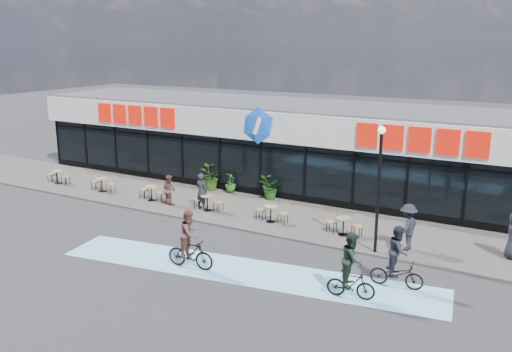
# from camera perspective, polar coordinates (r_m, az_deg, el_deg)

# --- Properties ---
(ground) EXTENTS (120.00, 120.00, 0.00)m
(ground) POSITION_cam_1_polar(r_m,az_deg,el_deg) (22.73, -8.08, -6.52)
(ground) COLOR #28282B
(ground) RESTS_ON ground
(sidewalk) EXTENTS (44.00, 5.00, 0.10)m
(sidewalk) POSITION_cam_1_polar(r_m,az_deg,el_deg) (26.22, -2.13, -3.45)
(sidewalk) COLOR #55504C
(sidewalk) RESTS_ON ground
(bike_lane) EXTENTS (14.17, 4.13, 0.01)m
(bike_lane) POSITION_cam_1_polar(r_m,az_deg,el_deg) (19.49, -1.26, -9.96)
(bike_lane) COLOR #7CC5EA
(bike_lane) RESTS_ON ground
(building) EXTENTS (30.60, 6.57, 4.75)m
(building) POSITION_cam_1_polar(r_m,az_deg,el_deg) (30.29, 3.19, 3.40)
(building) COLOR black
(building) RESTS_ON ground
(lamp_post) EXTENTS (0.28, 0.28, 4.84)m
(lamp_post) POSITION_cam_1_polar(r_m,az_deg,el_deg) (20.50, 12.82, -0.25)
(lamp_post) COLOR black
(lamp_post) RESTS_ON sidewalk
(bistro_set_0) EXTENTS (1.54, 0.62, 0.90)m
(bistro_set_0) POSITION_cam_1_polar(r_m,az_deg,el_deg) (32.48, -20.08, 0.07)
(bistro_set_0) COLOR tan
(bistro_set_0) RESTS_ON sidewalk
(bistro_set_1) EXTENTS (1.54, 0.62, 0.90)m
(bistro_set_1) POSITION_cam_1_polar(r_m,az_deg,el_deg) (30.03, -15.82, -0.70)
(bistro_set_1) COLOR tan
(bistro_set_1) RESTS_ON sidewalk
(bistro_set_2) EXTENTS (1.54, 0.62, 0.90)m
(bistro_set_2) POSITION_cam_1_polar(r_m,az_deg,el_deg) (27.78, -10.84, -1.59)
(bistro_set_2) COLOR tan
(bistro_set_2) RESTS_ON sidewalk
(bistro_set_3) EXTENTS (1.54, 0.62, 0.90)m
(bistro_set_3) POSITION_cam_1_polar(r_m,az_deg,el_deg) (25.79, -5.04, -2.62)
(bistro_set_3) COLOR tan
(bistro_set_3) RESTS_ON sidewalk
(bistro_set_4) EXTENTS (1.54, 0.62, 0.90)m
(bistro_set_4) POSITION_cam_1_polar(r_m,az_deg,el_deg) (24.12, 1.67, -3.76)
(bistro_set_4) COLOR tan
(bistro_set_4) RESTS_ON sidewalk
(bistro_set_5) EXTENTS (1.54, 0.62, 0.90)m
(bistro_set_5) POSITION_cam_1_polar(r_m,az_deg,el_deg) (22.83, 9.27, -5.00)
(bistro_set_5) COLOR tan
(bistro_set_5) RESTS_ON sidewalk
(potted_plant_left) EXTENTS (1.32, 1.18, 1.35)m
(potted_plant_left) POSITION_cam_1_polar(r_m,az_deg,el_deg) (29.26, -4.93, -0.15)
(potted_plant_left) COLOR #284E16
(potted_plant_left) RESTS_ON sidewalk
(potted_plant_mid) EXTENTS (0.82, 0.82, 1.04)m
(potted_plant_mid) POSITION_cam_1_polar(r_m,az_deg,el_deg) (28.70, -2.71, -0.71)
(potted_plant_mid) COLOR #225217
(potted_plant_mid) RESTS_ON sidewalk
(potted_plant_right) EXTENTS (1.36, 1.31, 1.16)m
(potted_plant_right) POSITION_cam_1_polar(r_m,az_deg,el_deg) (27.42, 1.40, -1.27)
(potted_plant_right) COLOR #1C4914
(potted_plant_right) RESTS_ON sidewalk
(patron_left) EXTENTS (0.70, 0.51, 1.76)m
(patron_left) POSITION_cam_1_polar(r_m,az_deg,el_deg) (25.87, -5.75, -1.61)
(patron_left) COLOR #202228
(patron_left) RESTS_ON sidewalk
(patron_right) EXTENTS (0.80, 0.66, 1.48)m
(patron_right) POSITION_cam_1_polar(r_m,az_deg,el_deg) (26.87, -9.15, -1.43)
(patron_right) COLOR brown
(patron_right) RESTS_ON sidewalk
(pedestrian_a) EXTENTS (0.90, 1.29, 1.83)m
(pedestrian_a) POSITION_cam_1_polar(r_m,az_deg,el_deg) (21.57, 15.68, -5.21)
(pedestrian_a) COLOR black
(pedestrian_a) RESTS_ON sidewalk
(cyclist_a) EXTENTS (1.60, 0.93, 2.18)m
(cyclist_a) POSITION_cam_1_polar(r_m,az_deg,el_deg) (17.48, 10.02, -9.65)
(cyclist_a) COLOR black
(cyclist_a) RESTS_ON ground
(cyclist_b) EXTENTS (1.81, 0.88, 2.13)m
(cyclist_b) POSITION_cam_1_polar(r_m,az_deg,el_deg) (18.58, 14.65, -8.85)
(cyclist_b) COLOR black
(cyclist_b) RESTS_ON ground
(cyclist_c) EXTENTS (1.86, 0.90, 2.17)m
(cyclist_c) POSITION_cam_1_polar(r_m,az_deg,el_deg) (19.54, -6.96, -7.13)
(cyclist_c) COLOR black
(cyclist_c) RESTS_ON ground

